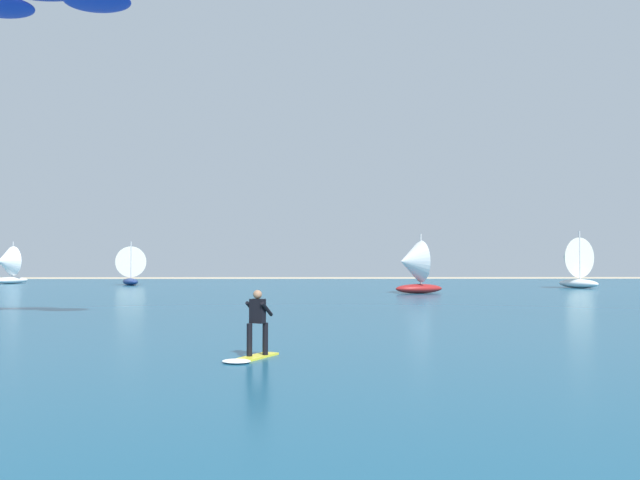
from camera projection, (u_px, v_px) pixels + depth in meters
name	position (u px, v px, depth m)	size (l,w,h in m)	color
ocean	(321.00, 294.00, 48.92)	(160.00, 90.00, 0.10)	navy
kitesurfer	(253.00, 334.00, 15.99)	(1.39, 2.00, 1.67)	yellow
sailboat_trailing	(573.00, 262.00, 60.51)	(4.16, 4.65, 5.23)	white
sailboat_anchored_offshore	(129.00, 265.00, 68.03)	(3.60, 4.05, 4.52)	navy
sailboat_center_horizon	(412.00, 266.00, 49.56)	(4.04, 3.55, 4.54)	maroon
sailboat_far_left	(7.00, 264.00, 71.79)	(3.91, 4.21, 4.67)	white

